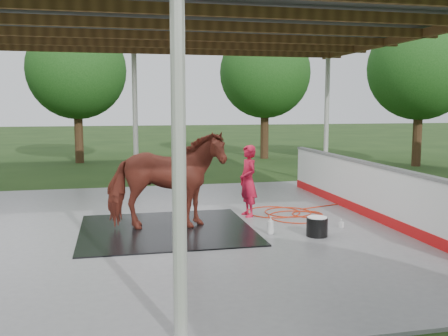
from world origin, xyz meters
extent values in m
plane|color=#1E3814|center=(0.00, 0.00, 0.00)|extent=(100.00, 100.00, 0.00)
cube|color=slate|center=(0.00, 0.00, 0.03)|extent=(12.00, 10.00, 0.05)
cylinder|color=beige|center=(0.00, -4.70, 1.98)|extent=(0.14, 0.14, 3.85)
cylinder|color=beige|center=(0.00, 4.70, 1.98)|extent=(0.14, 0.14, 3.85)
cylinder|color=beige|center=(5.70, 4.70, 1.98)|extent=(0.14, 0.14, 3.85)
cube|color=brown|center=(0.00, -1.50, 3.85)|extent=(12.00, 0.10, 0.18)
cube|color=brown|center=(0.00, 0.00, 3.85)|extent=(12.00, 0.10, 0.18)
cube|color=brown|center=(0.00, 1.50, 3.85)|extent=(12.00, 0.10, 0.18)
cube|color=brown|center=(0.00, 3.00, 3.85)|extent=(12.00, 0.10, 0.18)
cube|color=brown|center=(0.00, 4.50, 3.85)|extent=(12.00, 0.10, 0.18)
cube|color=brown|center=(5.70, 0.00, 3.85)|extent=(0.12, 10.00, 0.18)
cube|color=#38383A|center=(0.00, 0.00, 4.05)|extent=(12.60, 10.60, 0.10)
cube|color=red|center=(4.59, 0.00, 0.15)|extent=(0.14, 8.00, 0.20)
cube|color=white|center=(4.60, 0.00, 0.65)|extent=(0.12, 8.00, 1.00)
cube|color=slate|center=(4.60, 0.00, 1.17)|extent=(0.16, 8.00, 0.06)
cylinder|color=#382314|center=(-2.00, 12.00, 1.10)|extent=(0.36, 0.36, 2.20)
sphere|color=#194714|center=(-2.00, 12.00, 3.80)|extent=(4.00, 4.00, 4.00)
cylinder|color=#382314|center=(6.00, 12.00, 1.10)|extent=(0.36, 0.36, 2.20)
sphere|color=#194714|center=(6.00, 12.00, 3.80)|extent=(4.00, 4.00, 4.00)
cylinder|color=#382314|center=(11.00, 8.00, 1.10)|extent=(0.36, 0.36, 2.20)
sphere|color=#194714|center=(11.00, 8.00, 3.80)|extent=(4.00, 4.00, 4.00)
cube|color=black|center=(0.32, -0.21, 0.06)|extent=(3.18, 2.98, 0.02)
imported|color=maroon|center=(0.32, -0.21, 0.99)|extent=(2.23, 1.12, 1.83)
imported|color=red|center=(2.14, 0.61, 0.80)|extent=(0.43, 0.59, 1.51)
cylinder|color=black|center=(2.91, -1.24, 0.22)|extent=(0.38, 0.38, 0.34)
cylinder|color=white|center=(2.91, -1.24, 0.39)|extent=(0.35, 0.35, 0.03)
imported|color=silver|center=(2.14, -0.93, 0.22)|extent=(0.16, 0.16, 0.34)
imported|color=#338CD8|center=(3.61, -0.76, 0.13)|extent=(0.11, 0.10, 0.17)
torus|color=#B6280D|center=(2.77, 0.82, 0.06)|extent=(1.18, 1.18, 0.02)
torus|color=#B6280D|center=(3.08, 0.74, 0.06)|extent=(1.02, 1.02, 0.02)
torus|color=#B6280D|center=(3.41, 0.45, 0.06)|extent=(0.66, 0.66, 0.02)
torus|color=#B6280D|center=(3.10, 0.26, 0.06)|extent=(1.19, 1.19, 0.02)
cylinder|color=#B6280D|center=(4.16, 1.19, 0.06)|extent=(1.41, 0.48, 0.02)
camera|label=1|loc=(-0.60, -9.39, 2.38)|focal=40.00mm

